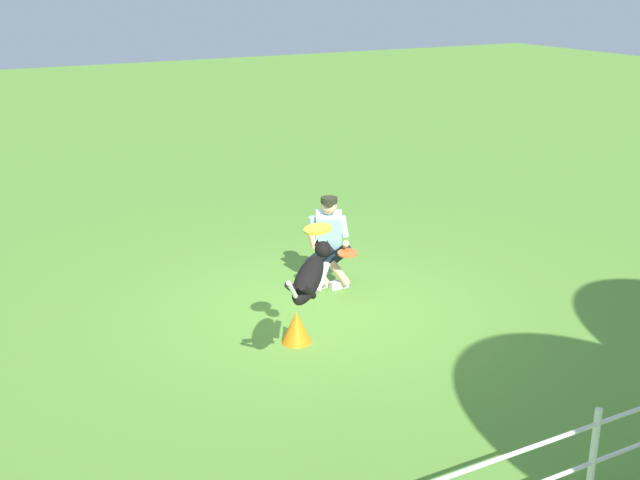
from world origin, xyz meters
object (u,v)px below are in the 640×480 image
dog (310,276)px  frisbee_held (348,253)px  frisbee_flying (318,229)px  training_cone (296,327)px  person (329,239)px

dog → frisbee_held: size_ratio=3.22×
dog → frisbee_held: (-1.59, -1.98, -0.65)m
frisbee_flying → frisbee_held: bearing=-128.2°
frisbee_held → dog: bearing=51.2°
frisbee_flying → training_cone: frisbee_flying is taller
person → frisbee_held: size_ratio=4.95×
person → frisbee_held: bearing=38.4°
frisbee_flying → training_cone: bearing=-102.2°
dog → frisbee_flying: 0.49m
frisbee_flying → training_cone: 1.71m
frisbee_flying → training_cone: (-0.19, -0.87, -1.46)m
frisbee_held → training_cone: frisbee_held is taller
frisbee_held → training_cone: 1.57m
dog → frisbee_held: dog is taller
training_cone → person: bearing=-131.6°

